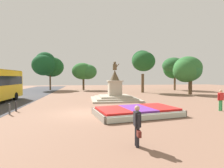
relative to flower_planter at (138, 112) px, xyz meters
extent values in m
plane|color=#8C6651|center=(-3.62, 1.45, -0.25)|extent=(93.05, 93.05, 0.00)
cube|color=#38281C|center=(-0.02, 0.06, -0.07)|extent=(5.95, 3.94, 0.37)
cube|color=gray|center=(0.25, -1.49, -0.05)|extent=(5.64, 1.08, 0.41)
cube|color=gray|center=(-0.29, 1.60, -0.05)|extent=(5.64, 1.08, 0.41)
cube|color=gray|center=(-2.78, -0.43, -0.05)|extent=(0.66, 3.20, 0.41)
cube|color=gray|center=(2.74, 0.54, -0.05)|extent=(0.66, 3.20, 0.41)
cube|color=red|center=(-1.76, -0.25, 0.19)|extent=(2.23, 3.10, 0.15)
cube|color=#72339E|center=(-0.02, 0.06, 0.19)|extent=(2.23, 3.10, 0.15)
cube|color=red|center=(1.72, 0.36, 0.20)|extent=(2.23, 3.10, 0.16)
cube|color=#B2BCAD|center=(0.26, -1.53, -0.05)|extent=(5.37, 1.13, 0.33)
cube|color=#B2A793|center=(-0.12, 8.44, -0.17)|extent=(5.42, 5.42, 0.17)
cube|color=#B2A793|center=(-0.12, 8.44, 0.01)|extent=(4.46, 4.46, 0.17)
cube|color=#B1A793|center=(-0.12, 8.44, 0.18)|extent=(3.50, 3.50, 0.17)
cube|color=#B2A893|center=(-0.12, 8.44, 1.08)|extent=(1.46, 1.46, 1.64)
cube|color=#B2A893|center=(-0.12, 8.44, 1.96)|extent=(1.73, 1.73, 0.12)
cone|color=brown|center=(-0.12, 8.44, 2.62)|extent=(1.10, 1.10, 1.20)
cylinder|color=brown|center=(-0.12, 8.44, 3.57)|extent=(0.47, 0.47, 0.70)
sphere|color=brown|center=(-0.12, 8.44, 4.07)|extent=(0.31, 0.31, 0.31)
cylinder|color=brown|center=(0.16, 8.37, 3.71)|extent=(0.51, 0.20, 0.57)
cylinder|color=black|center=(-11.49, 9.99, 0.20)|extent=(0.29, 0.90, 0.90)
cylinder|color=black|center=(-1.67, -5.19, 0.14)|extent=(0.13, 0.13, 0.78)
cylinder|color=black|center=(-1.68, -5.37, 0.14)|extent=(0.13, 0.13, 0.78)
cube|color=black|center=(-1.67, -5.28, 0.80)|extent=(0.24, 0.39, 0.55)
cylinder|color=black|center=(-1.66, -5.04, 0.77)|extent=(0.09, 0.09, 0.52)
cylinder|color=black|center=(-1.69, -5.52, 0.77)|extent=(0.09, 0.09, 0.52)
sphere|color=tan|center=(-1.67, -5.28, 1.21)|extent=(0.20, 0.20, 0.20)
cube|color=#591E19|center=(-1.69, -5.58, 0.33)|extent=(0.14, 0.29, 0.22)
cylinder|color=#338C4C|center=(6.83, 0.53, 0.17)|extent=(0.13, 0.13, 0.83)
cylinder|color=#338C4C|center=(7.01, 0.54, 0.17)|extent=(0.13, 0.13, 0.83)
cube|color=red|center=(6.92, 0.53, 0.88)|extent=(0.40, 0.25, 0.59)
cylinder|color=red|center=(6.68, 0.51, 0.85)|extent=(0.09, 0.09, 0.56)
cylinder|color=red|center=(7.16, 0.56, 0.85)|extent=(0.09, 0.09, 0.56)
sphere|color=tan|center=(6.92, 0.53, 1.31)|extent=(0.22, 0.22, 0.22)
cylinder|color=#4C5156|center=(-8.81, 1.54, 0.10)|extent=(0.12, 0.12, 0.70)
sphere|color=#4C5156|center=(-8.81, 1.54, 0.48)|extent=(0.13, 0.13, 0.13)
cylinder|color=#2D2D33|center=(-8.84, 2.80, 0.11)|extent=(0.13, 0.13, 0.72)
sphere|color=#2D2D33|center=(-8.84, 2.80, 0.51)|extent=(0.14, 0.14, 0.14)
cylinder|color=brown|center=(12.55, 13.12, 0.78)|extent=(0.56, 0.56, 2.06)
ellipsoid|color=#2E6B31|center=(12.25, 13.38, 3.84)|extent=(4.27, 4.07, 3.56)
ellipsoid|color=#2A6C36|center=(12.25, 13.46, 3.46)|extent=(4.18, 4.32, 3.51)
ellipsoid|color=#2F6A30|center=(11.59, 12.89, 3.40)|extent=(3.81, 3.41, 3.52)
cylinder|color=#4C3823|center=(-10.57, 25.96, 1.43)|extent=(0.31, 0.31, 3.36)
ellipsoid|color=#164B24|center=(-11.65, 25.22, 4.84)|extent=(4.53, 4.74, 4.14)
ellipsoid|color=#1A4E23|center=(-10.38, 26.91, 4.60)|extent=(4.91, 4.42, 4.18)
ellipsoid|color=#164A24|center=(-11.53, 26.14, 5.70)|extent=(3.93, 4.14, 3.72)
cylinder|color=brown|center=(6.38, 17.47, 1.37)|extent=(0.49, 0.49, 3.23)
ellipsoid|color=#1D5022|center=(6.44, 17.24, 5.12)|extent=(3.93, 3.99, 3.39)
ellipsoid|color=#194B22|center=(6.49, 18.11, 5.34)|extent=(3.69, 3.20, 3.58)
cylinder|color=#4C3823|center=(-3.79, 25.30, 0.89)|extent=(0.41, 0.41, 2.27)
ellipsoid|color=#2E6830|center=(-2.95, 24.90, 3.53)|extent=(3.81, 4.01, 3.09)
ellipsoid|color=#2F6C2F|center=(-3.99, 24.73, 3.66)|extent=(4.26, 3.69, 3.37)
cylinder|color=brown|center=(14.81, 21.91, 1.21)|extent=(0.41, 0.41, 2.93)
ellipsoid|color=#205C25|center=(14.97, 22.54, 4.21)|extent=(4.50, 4.19, 4.18)
ellipsoid|color=#26582A|center=(14.52, 22.13, 4.81)|extent=(4.34, 4.67, 3.33)
camera|label=1|loc=(-3.63, -11.56, 2.37)|focal=28.00mm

